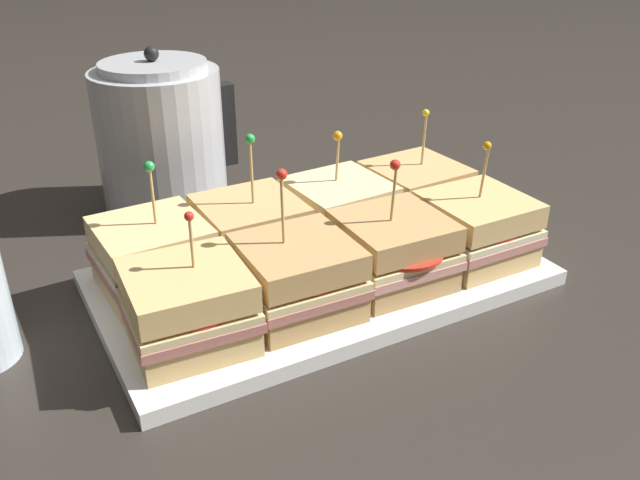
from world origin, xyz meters
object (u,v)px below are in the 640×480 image
Objects in this scene: serving_platter at (320,278)px; sandwich_back_center_left at (251,233)px; sandwich_front_center_left at (298,278)px; sandwich_front_far_left at (188,307)px; sandwich_back_center_right at (339,212)px; sandwich_back_far_right at (415,194)px; sandwich_front_center_right at (393,251)px; sandwich_back_far_left at (153,256)px; kettle_steel at (162,138)px; sandwich_front_far_right at (476,229)px.

serving_platter is 0.10m from sandwich_back_center_left.
sandwich_back_center_left is (-0.00, 0.12, 0.00)m from sandwich_front_center_left.
sandwich_front_center_left is at bearing -89.83° from sandwich_back_center_left.
sandwich_front_far_left is 0.96× the size of sandwich_back_center_right.
sandwich_back_far_right is at bearing -0.11° from sandwich_back_center_left.
serving_platter is 0.10m from sandwich_front_center_left.
sandwich_front_center_right is 0.98× the size of sandwich_back_far_right.
sandwich_back_far_left is 0.27m from kettle_steel.
sandwich_back_far_right is at bearing -43.06° from kettle_steel.
sandwich_back_center_right is at bearing -0.23° from sandwich_back_center_left.
sandwich_back_far_left is (-0.18, 0.06, 0.05)m from serving_platter.
sandwich_front_center_left is 1.11× the size of sandwich_back_center_right.
sandwich_back_far_right is (0.24, 0.12, 0.00)m from sandwich_front_center_left.
kettle_steel is (-0.15, 0.25, 0.05)m from sandwich_back_center_right.
serving_platter is 3.72× the size of sandwich_front_far_left.
sandwich_back_center_right is at bearing 134.62° from sandwich_front_far_right.
kettle_steel reaches higher than sandwich_back_center_left.
sandwich_back_center_left is 0.12m from sandwich_back_center_right.
kettle_steel reaches higher than sandwich_back_far_right.
sandwich_back_far_right is (0.24, -0.00, -0.00)m from sandwich_back_center_left.
sandwich_front_center_left is 1.08× the size of sandwich_front_far_right.
kettle_steel is (-0.03, 0.25, 0.05)m from sandwich_back_center_left.
sandwich_back_center_left is at bearing 153.21° from sandwich_front_far_right.
kettle_steel is at bearing 105.80° from serving_platter.
sandwich_front_center_right is (0.24, -0.00, 0.00)m from sandwich_front_far_left.
sandwich_front_center_left is 0.12m from sandwich_front_center_right.
sandwich_back_far_left is at bearing -179.74° from sandwich_back_center_right.
sandwich_back_center_left reaches higher than sandwich_front_far_right.
serving_platter is at bearing -74.20° from kettle_steel.
sandwich_front_far_right is (0.24, -0.00, -0.00)m from sandwich_front_center_left.
sandwich_front_far_right is 0.46m from kettle_steel.
sandwich_front_far_right is at bearing -0.38° from sandwich_front_far_left.
kettle_steel is at bearing 111.88° from sandwich_front_center_right.
sandwich_back_center_right is 0.94× the size of sandwich_back_far_right.
sandwich_back_center_left is (0.12, 0.00, 0.00)m from sandwich_back_far_left.
sandwich_back_center_right is (0.24, 0.12, 0.00)m from sandwich_front_far_left.
serving_platter is at bearing -135.51° from sandwich_back_center_right.
sandwich_front_far_right is 0.27m from sandwich_back_center_left.
sandwich_back_center_right is (0.24, 0.00, 0.00)m from sandwich_back_far_left.
sandwich_back_center_right is 0.29m from kettle_steel.
sandwich_front_center_left is at bearing -85.91° from kettle_steel.
sandwich_front_center_right is 1.00× the size of sandwich_back_far_left.
serving_platter is 3.45× the size of sandwich_front_far_right.
sandwich_front_center_right is 0.93× the size of sandwich_back_center_left.
sandwich_front_center_left reaches higher than sandwich_back_center_right.
sandwich_back_center_right is 0.61× the size of kettle_steel.
sandwich_back_center_left is at bearing 179.77° from sandwich_back_center_right.
sandwich_back_center_right is at bearing -179.98° from sandwich_back_far_right.
sandwich_front_far_right is at bearing -18.48° from sandwich_back_far_left.
sandwich_front_far_right reaches higher than serving_platter.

